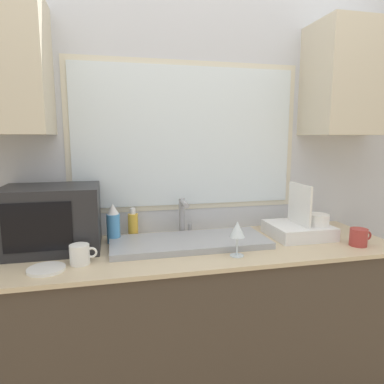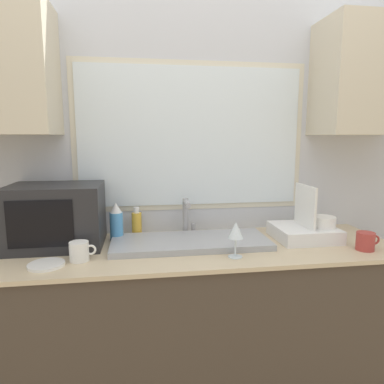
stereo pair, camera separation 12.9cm
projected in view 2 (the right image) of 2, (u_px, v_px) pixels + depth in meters
name	position (u px, v px, depth m)	size (l,w,h in m)	color
countertop	(200.00, 332.00, 1.78)	(1.98, 0.63, 0.94)	#42382D
wall_back	(191.00, 154.00, 1.93)	(6.00, 0.38, 2.60)	silver
sink_basin	(190.00, 242.00, 1.73)	(0.79, 0.32, 0.03)	#9EA0A5
faucet	(187.00, 214.00, 1.88)	(0.08, 0.15, 0.21)	#99999E
microwave	(57.00, 216.00, 1.69)	(0.44, 0.33, 0.31)	#232326
dish_rack	(306.00, 229.00, 1.82)	(0.31, 0.29, 0.29)	white
spray_bottle	(116.00, 223.00, 1.78)	(0.07, 0.07, 0.20)	#4C99D8
soap_bottle	(137.00, 223.00, 1.87)	(0.05, 0.05, 0.16)	gold
mug_near_sink	(80.00, 251.00, 1.50)	(0.12, 0.08, 0.09)	white
wine_glass	(236.00, 231.00, 1.53)	(0.07, 0.07, 0.16)	silver
mug_by_rack	(366.00, 241.00, 1.64)	(0.12, 0.09, 0.09)	#A53833
small_plate	(46.00, 265.00, 1.44)	(0.15, 0.15, 0.01)	white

